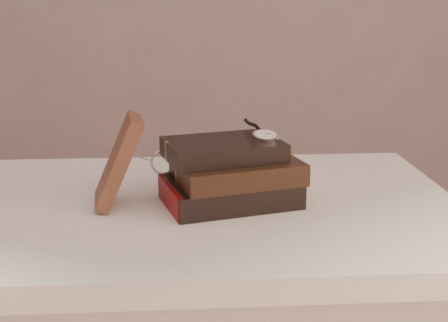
{
  "coord_description": "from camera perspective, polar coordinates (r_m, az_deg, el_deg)",
  "views": [
    {
      "loc": [
        0.02,
        -0.65,
        1.1
      ],
      "look_at": [
        0.09,
        0.34,
        0.82
      ],
      "focal_mm": 48.79,
      "sensor_mm": 36.0,
      "label": 1
    }
  ],
  "objects": [
    {
      "name": "journal",
      "position": [
        1.04,
        -9.85,
        -0.01
      ],
      "size": [
        0.1,
        0.11,
        0.16
      ],
      "primitive_type": "cube",
      "rotation": [
        0.0,
        0.42,
        0.13
      ],
      "color": "#422419",
      "rests_on": "table"
    },
    {
      "name": "book_stack",
      "position": [
        1.04,
        0.62,
        -1.24
      ],
      "size": [
        0.25,
        0.2,
        0.11
      ],
      "color": "black",
      "rests_on": "table"
    },
    {
      "name": "table",
      "position": [
        1.1,
        -4.7,
        -8.41
      ],
      "size": [
        1.0,
        0.6,
        0.75
      ],
      "color": "white",
      "rests_on": "ground"
    },
    {
      "name": "pocket_watch",
      "position": [
        1.04,
        3.79,
        2.45
      ],
      "size": [
        0.06,
        0.15,
        0.02
      ],
      "color": "silver",
      "rests_on": "book_stack"
    },
    {
      "name": "eyeglasses",
      "position": [
        1.09,
        -4.61,
        0.02
      ],
      "size": [
        0.12,
        0.13,
        0.04
      ],
      "color": "silver",
      "rests_on": "book_stack"
    }
  ]
}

